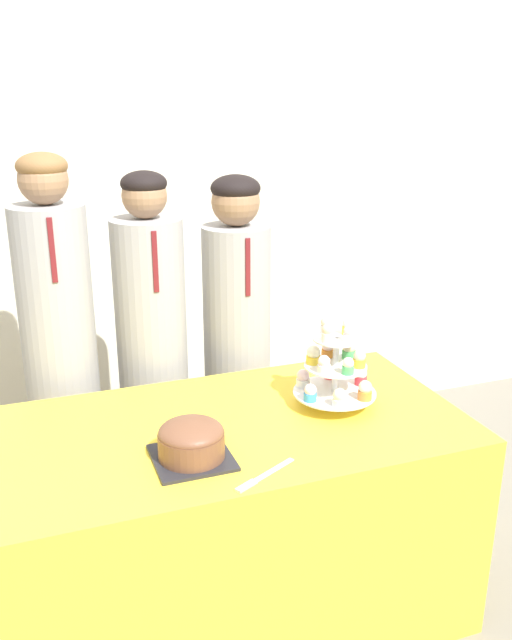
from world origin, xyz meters
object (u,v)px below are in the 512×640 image
at_px(round_cake, 191,441).
at_px(student_1, 153,367).
at_px(cake_knife, 256,480).
at_px(student_0, 62,369).
at_px(cupcake_stand, 336,367).
at_px(student_2, 237,356).

xyz_separation_m(round_cake, student_1, (0.05, 0.78, -0.09)).
bearing_deg(cake_knife, student_0, 86.82).
bearing_deg(student_1, student_0, 180.00).
height_order(round_cake, student_1, student_1).
distance_m(cupcake_stand, student_0, 1.03).
distance_m(cupcake_stand, student_1, 0.79).
bearing_deg(student_0, round_cake, -69.52).
xyz_separation_m(cupcake_stand, student_0, (-0.83, 0.60, -0.13)).
bearing_deg(student_2, cake_knife, -105.63).
xyz_separation_m(round_cake, cupcake_stand, (0.54, 0.17, 0.08)).
bearing_deg(student_1, student_2, -0.00).
xyz_separation_m(cake_knife, student_0, (-0.42, 0.95, 0.01)).
bearing_deg(cupcake_stand, student_1, 128.75).
relative_size(cake_knife, student_0, 0.14).
relative_size(student_0, student_2, 1.07).
height_order(cake_knife, student_2, student_2).
relative_size(round_cake, cake_knife, 1.05).
bearing_deg(cake_knife, student_2, 47.14).
distance_m(round_cake, cupcake_stand, 0.57).
height_order(round_cake, cake_knife, round_cake).
distance_m(round_cake, cake_knife, 0.22).
height_order(round_cake, student_2, student_2).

